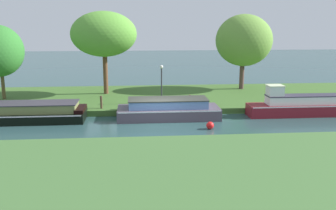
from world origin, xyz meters
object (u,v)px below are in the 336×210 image
object	(u,v)px
willow_tree_right	(244,40)
lamp_post	(162,79)
willow_tree_centre	(104,34)
slate_narrowboat	(168,109)
channel_buoy	(210,125)
black_cruiser	(31,113)
mooring_post_near	(190,101)
maroon_barge	(301,106)
mooring_post_far	(101,102)

from	to	relation	value
willow_tree_right	lamp_post	world-z (taller)	willow_tree_right
willow_tree_centre	willow_tree_right	size ratio (longest dim) A/B	1.03
slate_narrowboat	channel_buoy	xyz separation A→B (m)	(2.28, -2.80, -0.37)
channel_buoy	black_cruiser	bearing A→B (deg)	165.96
mooring_post_near	maroon_barge	bearing A→B (deg)	-11.46
willow_tree_centre	willow_tree_right	world-z (taller)	willow_tree_centre
willow_tree_right	lamp_post	size ratio (longest dim) A/B	2.32
black_cruiser	slate_narrowboat	bearing A→B (deg)	-0.00
maroon_barge	slate_narrowboat	xyz separation A→B (m)	(-9.14, 0.00, -0.09)
black_cruiser	willow_tree_right	xyz separation A→B (m)	(16.21, 8.08, 4.17)
black_cruiser	willow_tree_right	world-z (taller)	willow_tree_right
willow_tree_right	mooring_post_near	xyz separation A→B (m)	(-5.63, -6.56, -3.86)
willow_tree_centre	lamp_post	world-z (taller)	willow_tree_centre
maroon_barge	channel_buoy	distance (m)	7.43
mooring_post_near	slate_narrowboat	bearing A→B (deg)	-137.34
willow_tree_centre	maroon_barge	bearing A→B (deg)	-26.12
willow_tree_right	lamp_post	xyz separation A→B (m)	(-7.53, -5.17, -2.51)
black_cruiser	willow_tree_centre	world-z (taller)	willow_tree_centre
maroon_barge	mooring_post_far	xyz separation A→B (m)	(-13.68, 1.52, 0.16)
mooring_post_far	slate_narrowboat	bearing A→B (deg)	-18.52
black_cruiser	willow_tree_centre	xyz separation A→B (m)	(4.29, 6.75, 4.77)
willow_tree_right	channel_buoy	world-z (taller)	willow_tree_right
slate_narrowboat	mooring_post_far	distance (m)	4.79
lamp_post	mooring_post_near	xyz separation A→B (m)	(1.90, -1.39, -1.35)
lamp_post	channel_buoy	size ratio (longest dim) A/B	6.13
willow_tree_right	mooring_post_far	bearing A→B (deg)	-150.95
lamp_post	mooring_post_far	bearing A→B (deg)	-162.01
willow_tree_right	mooring_post_far	world-z (taller)	willow_tree_right
black_cruiser	mooring_post_far	world-z (taller)	mooring_post_far
mooring_post_far	mooring_post_near	bearing A→B (deg)	0.00
willow_tree_centre	slate_narrowboat	bearing A→B (deg)	-55.54
maroon_barge	willow_tree_centre	bearing A→B (deg)	153.88
willow_tree_right	willow_tree_centre	bearing A→B (deg)	-173.64
maroon_barge	lamp_post	world-z (taller)	lamp_post
willow_tree_right	mooring_post_near	distance (m)	9.47
black_cruiser	lamp_post	bearing A→B (deg)	18.54
lamp_post	mooring_post_far	world-z (taller)	lamp_post
willow_tree_centre	willow_tree_right	xyz separation A→B (m)	(11.92, 1.33, -0.61)
slate_narrowboat	willow_tree_centre	world-z (taller)	willow_tree_centre
black_cruiser	mooring_post_far	xyz separation A→B (m)	(4.39, 1.52, 0.32)
willow_tree_right	mooring_post_near	size ratio (longest dim) A/B	7.64
mooring_post_near	black_cruiser	bearing A→B (deg)	-171.83
black_cruiser	mooring_post_near	size ratio (longest dim) A/B	8.68
willow_tree_right	black_cruiser	bearing A→B (deg)	-153.50
willow_tree_centre	lamp_post	distance (m)	6.62
willow_tree_centre	lamp_post	xyz separation A→B (m)	(4.39, -3.84, -3.12)
mooring_post_near	lamp_post	bearing A→B (deg)	143.70
mooring_post_near	mooring_post_far	bearing A→B (deg)	180.00
slate_narrowboat	maroon_barge	bearing A→B (deg)	0.00
lamp_post	slate_narrowboat	bearing A→B (deg)	-85.14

